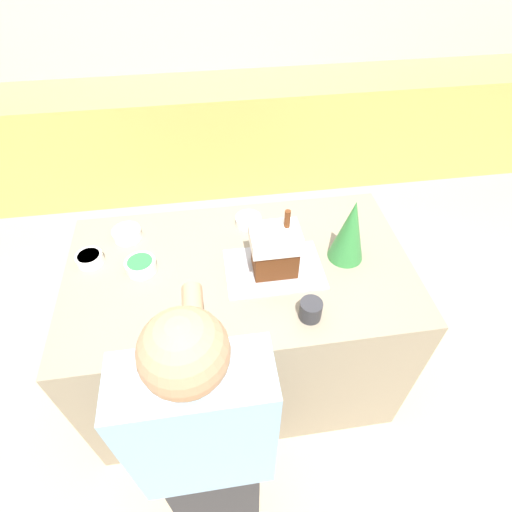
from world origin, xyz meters
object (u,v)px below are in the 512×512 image
decorative_tree (350,230)px  candy_bowl_beside_tree (141,265)px  mug (311,310)px  candy_bowl_behind_tray (248,220)px  candy_bowl_far_left (127,233)px  person (209,454)px  candy_bowl_front_corner (90,258)px  gingerbread_house (275,250)px  baking_tray (274,269)px

decorative_tree → candy_bowl_beside_tree: size_ratio=2.34×
candy_bowl_beside_tree → mug: (0.66, -0.35, 0.01)m
candy_bowl_beside_tree → candy_bowl_behind_tray: candy_bowl_beside_tree is taller
candy_bowl_far_left → mug: bearing=-37.5°
candy_bowl_far_left → person: bearing=-72.5°
decorative_tree → candy_bowl_front_corner: bearing=173.9°
decorative_tree → candy_bowl_beside_tree: (-0.90, 0.04, -0.12)m
gingerbread_house → candy_bowl_far_left: size_ratio=2.24×
baking_tray → candy_bowl_beside_tree: 0.58m
candy_bowl_beside_tree → gingerbread_house: bearing=-8.3°
baking_tray → mug: bearing=-70.3°
candy_bowl_front_corner → person: size_ratio=0.08×
gingerbread_house → decorative_tree: decorative_tree is taller
gingerbread_house → person: person is taller
candy_bowl_behind_tray → mug: mug is taller
candy_bowl_far_left → candy_bowl_beside_tree: size_ratio=1.00×
candy_bowl_beside_tree → decorative_tree: bearing=-2.7°
candy_bowl_front_corner → candy_bowl_behind_tray: size_ratio=0.94×
baking_tray → candy_bowl_far_left: candy_bowl_far_left is taller
gingerbread_house → mug: 0.29m
candy_bowl_far_left → candy_bowl_behind_tray: 0.58m
person → mug: bearing=44.1°
candy_bowl_far_left → person: person is taller
gingerbread_house → baking_tray: bearing=-153.4°
gingerbread_house → candy_bowl_beside_tree: 0.58m
candy_bowl_front_corner → person: bearing=-61.4°
candy_bowl_far_left → mug: 0.93m
candy_bowl_beside_tree → candy_bowl_behind_tray: size_ratio=1.06×
mug → person: bearing=-135.9°
decorative_tree → mug: 0.40m
baking_tray → candy_bowl_beside_tree: (-0.57, 0.08, 0.03)m
candy_bowl_behind_tray → person: (-0.27, -1.00, -0.13)m
person → candy_bowl_far_left: bearing=107.5°
decorative_tree → candy_bowl_far_left: 1.02m
candy_bowl_beside_tree → candy_bowl_behind_tray: bearing=25.3°
candy_bowl_beside_tree → person: person is taller
candy_bowl_behind_tray → person: person is taller
mug → person: 0.62m
baking_tray → gingerbread_house: bearing=26.6°
baking_tray → person: bearing=-116.1°
gingerbread_house → candy_bowl_front_corner: size_ratio=2.52×
decorative_tree → candy_bowl_behind_tray: size_ratio=2.47×
person → baking_tray: bearing=63.9°
candy_bowl_behind_tray → person: size_ratio=0.08×
candy_bowl_behind_tray → candy_bowl_front_corner: bearing=-167.8°
mug → candy_bowl_front_corner: bearing=154.4°
candy_bowl_front_corner → candy_bowl_beside_tree: bearing=-19.2°
baking_tray → candy_bowl_beside_tree: bearing=171.7°
gingerbread_house → candy_bowl_far_left: gingerbread_house is taller
baking_tray → candy_bowl_front_corner: size_ratio=3.60×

